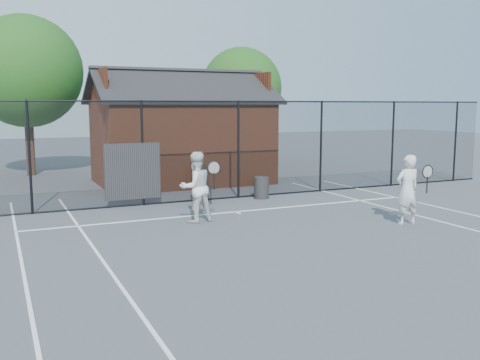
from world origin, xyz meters
name	(u,v)px	position (x,y,z in m)	size (l,w,h in m)	color
ground	(291,237)	(0.00, 0.00, 0.00)	(80.00, 80.00, 0.00)	#494F54
court_lines	(325,251)	(0.00, -1.32, 0.01)	(11.02, 18.00, 0.01)	white
fence	(199,153)	(-0.30, 5.00, 1.45)	(22.04, 3.00, 3.00)	black
clubhouse	(181,139)	(0.50, 9.00, 1.61)	(6.50, 4.36, 4.19)	brown
tree_left	(26,72)	(-4.50, 13.50, 4.19)	(4.48, 4.48, 6.44)	black
tree_right	(242,88)	(5.50, 14.50, 3.71)	(3.97, 3.97, 5.70)	black
player_front	(408,190)	(3.15, -0.09, 0.85)	(0.77, 0.58, 1.69)	silver
player_back	(196,187)	(-1.39, 2.28, 0.87)	(0.99, 0.79, 1.74)	silver
chair_left	(202,186)	(-0.36, 4.60, 0.53)	(0.50, 0.53, 1.05)	black
chair_right	(201,188)	(-0.48, 4.40, 0.48)	(0.46, 0.48, 0.96)	black
waste_bin	(261,188)	(1.60, 4.60, 0.33)	(0.46, 0.46, 0.67)	black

